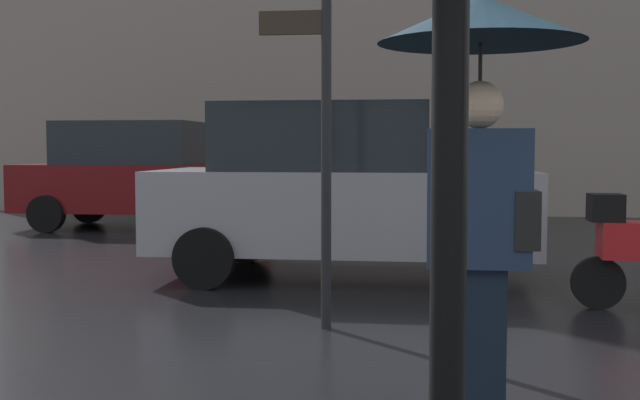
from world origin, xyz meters
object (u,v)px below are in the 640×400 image
Objects in this scene: parked_car_left at (339,190)px; street_signpost at (327,101)px; pedestrian_with_umbrella at (481,102)px; parked_car_right at (139,175)px.

parked_car_left is 2.66m from street_signpost.
street_signpost is at bearing 78.78° from parked_car_left.
pedestrian_with_umbrella is at bearing 88.99° from parked_car_left.
parked_car_left reaches higher than parked_car_right.
parked_car_left is 0.96× the size of parked_car_right.
parked_car_right is at bearing -64.82° from parked_car_left.
street_signpost reaches higher than parked_car_left.
street_signpost reaches higher than pedestrian_with_umbrella.
parked_car_right is 8.37m from street_signpost.
street_signpost is (0.18, -2.52, 0.82)m from parked_car_left.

